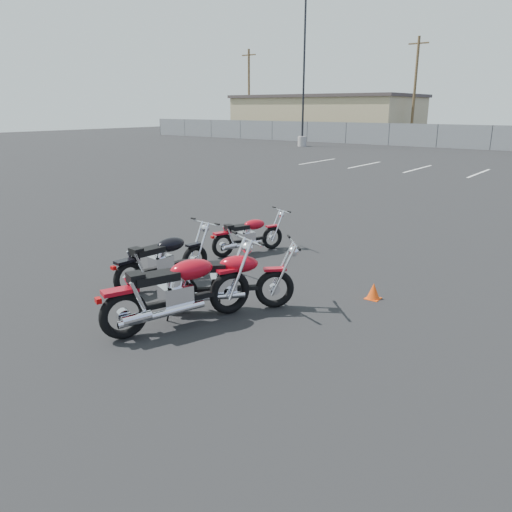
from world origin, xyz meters
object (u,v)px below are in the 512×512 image
Objects in this scene: motorcycle_front_red at (248,235)px; motorcycle_second_black at (163,260)px; motorcycle_third_red at (226,281)px; motorcycle_rear_red at (179,291)px.

motorcycle_front_red is 0.86× the size of motorcycle_second_black.
motorcycle_front_red is at bearing 91.18° from motorcycle_second_black.
motorcycle_rear_red reaches higher than motorcycle_third_red.
motorcycle_third_red is at bearing 78.65° from motorcycle_rear_red.
motorcycle_rear_red reaches higher than motorcycle_front_red.
motorcycle_second_black is at bearing -88.82° from motorcycle_front_red.
motorcycle_front_red is at bearing 122.15° from motorcycle_third_red.
motorcycle_rear_red is at bearing -35.50° from motorcycle_second_black.
motorcycle_front_red is at bearing 113.39° from motorcycle_rear_red.
motorcycle_rear_red is (1.55, -3.57, 0.13)m from motorcycle_front_red.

